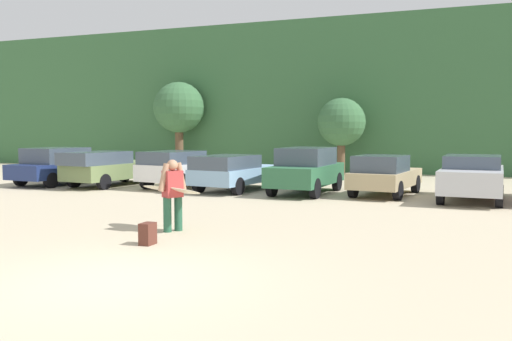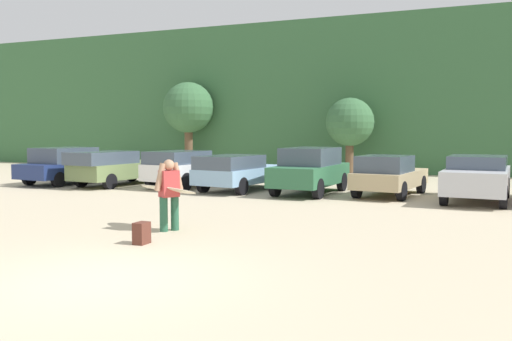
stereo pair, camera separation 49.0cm
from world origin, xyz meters
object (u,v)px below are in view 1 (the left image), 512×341
(surfboard_cream, at_px, (171,190))
(backpack_dropped, at_px, (148,234))
(parked_car_white, at_px, (181,168))
(parked_car_sky_blue, at_px, (234,171))
(parked_car_forest_green, at_px, (306,169))
(parked_car_olive_green, at_px, (109,167))
(parked_car_silver, at_px, (472,176))
(person_adult, at_px, (173,191))
(parked_car_navy, at_px, (61,165))
(parked_car_tan, at_px, (384,175))

(surfboard_cream, distance_m, backpack_dropped, 1.84)
(parked_car_white, height_order, parked_car_sky_blue, parked_car_white)
(parked_car_sky_blue, xyz_separation_m, parked_car_forest_green, (2.81, 0.17, 0.14))
(parked_car_olive_green, xyz_separation_m, parked_car_forest_green, (8.41, 0.37, 0.11))
(parked_car_sky_blue, bearing_deg, parked_car_silver, -81.59)
(person_adult, bearing_deg, parked_car_sky_blue, -44.68)
(parked_car_olive_green, bearing_deg, parked_car_forest_green, -80.56)
(parked_car_white, height_order, person_adult, person_adult)
(parked_car_silver, relative_size, surfboard_cream, 2.16)
(parked_car_navy, xyz_separation_m, parked_car_olive_green, (2.48, -0.01, -0.02))
(parked_car_white, distance_m, person_adult, 9.76)
(parked_car_tan, relative_size, surfboard_cream, 2.04)
(backpack_dropped, bearing_deg, parked_car_sky_blue, 103.25)
(parked_car_forest_green, distance_m, surfboard_cream, 8.37)
(surfboard_cream, xyz_separation_m, backpack_dropped, (0.40, -1.64, -0.73))
(parked_car_navy, relative_size, parked_car_olive_green, 0.99)
(parked_car_silver, height_order, person_adult, person_adult)
(parked_car_white, distance_m, parked_car_sky_blue, 2.52)
(parked_car_white, height_order, surfboard_cream, parked_car_white)
(parked_car_sky_blue, relative_size, surfboard_cream, 2.22)
(parked_car_sky_blue, bearing_deg, surfboard_cream, -159.13)
(surfboard_cream, relative_size, backpack_dropped, 4.51)
(parked_car_olive_green, height_order, person_adult, person_adult)
(parked_car_white, relative_size, parked_car_forest_green, 1.02)
(parked_car_navy, xyz_separation_m, surfboard_cream, (9.98, -7.95, 0.14))
(parked_car_white, bearing_deg, backpack_dropped, -146.34)
(parked_car_silver, bearing_deg, parked_car_forest_green, 92.15)
(parked_car_forest_green, bearing_deg, parked_car_white, 90.81)
(person_adult, height_order, backpack_dropped, person_adult)
(backpack_dropped, bearing_deg, person_adult, 100.00)
(backpack_dropped, bearing_deg, parked_car_forest_green, 87.07)
(parked_car_navy, height_order, person_adult, person_adult)
(parked_car_navy, distance_m, parked_car_forest_green, 10.89)
(parked_car_tan, height_order, person_adult, person_adult)
(parked_car_white, bearing_deg, parked_car_olive_green, 108.35)
(parked_car_olive_green, distance_m, parked_car_forest_green, 8.41)
(parked_car_navy, bearing_deg, backpack_dropped, -127.77)
(parked_car_olive_green, height_order, parked_car_sky_blue, parked_car_olive_green)
(parked_car_olive_green, bearing_deg, person_adult, -129.76)
(surfboard_cream, bearing_deg, backpack_dropped, 124.10)
(person_adult, distance_m, surfboard_cream, 0.20)
(parked_car_navy, relative_size, person_adult, 2.92)
(parked_car_olive_green, xyz_separation_m, parked_car_tan, (11.19, 0.73, -0.03))
(backpack_dropped, bearing_deg, parked_car_olive_green, 129.48)
(parked_car_olive_green, height_order, backpack_dropped, parked_car_olive_green)
(parked_car_forest_green, distance_m, parked_car_silver, 5.70)
(parked_car_navy, bearing_deg, parked_car_white, -79.46)
(parked_car_tan, bearing_deg, parked_car_forest_green, 104.88)
(parked_car_silver, height_order, surfboard_cream, parked_car_silver)
(parked_car_sky_blue, relative_size, person_adult, 2.70)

